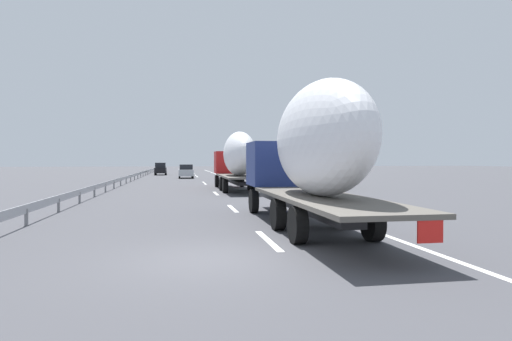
{
  "coord_description": "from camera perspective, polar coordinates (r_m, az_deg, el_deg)",
  "views": [
    {
      "loc": [
        -9.99,
        0.69,
        2.28
      ],
      "look_at": [
        20.01,
        -4.65,
        1.59
      ],
      "focal_mm": 30.17,
      "sensor_mm": 36.0,
      "label": 1
    }
  ],
  "objects": [
    {
      "name": "guardrail_median",
      "position": [
        53.29,
        -15.81,
        -0.59
      ],
      "size": [
        94.0,
        0.1,
        0.76
      ],
      "color": "#9EA0A5",
      "rests_on": "ground_plane"
    },
    {
      "name": "tree_1",
      "position": [
        97.18,
        -3.71,
        2.41
      ],
      "size": [
        3.35,
        3.35,
        6.72
      ],
      "color": "#472D19",
      "rests_on": "ground_plane"
    },
    {
      "name": "road_sign",
      "position": [
        48.13,
        -1.27,
        1.37
      ],
      "size": [
        0.1,
        0.9,
        3.42
      ],
      "color": "gray",
      "rests_on": "ground_plane"
    },
    {
      "name": "lane_stripe_0",
      "position": [
        12.46,
        1.63,
        -9.24
      ],
      "size": [
        3.2,
        0.2,
        0.01
      ],
      "primitive_type": "cube",
      "color": "white",
      "rests_on": "ground_plane"
    },
    {
      "name": "lane_stripe_7",
      "position": [
        84.16,
        -8.4,
        -0.27
      ],
      "size": [
        3.2,
        0.2,
        0.01
      ],
      "primitive_type": "cube",
      "color": "white",
      "rests_on": "ground_plane"
    },
    {
      "name": "tree_3",
      "position": [
        35.61,
        7.99,
        3.11
      ],
      "size": [
        3.81,
        3.81,
        5.37
      ],
      "color": "#472D19",
      "rests_on": "ground_plane"
    },
    {
      "name": "edge_line_right",
      "position": [
        55.39,
        -3.67,
        -1.07
      ],
      "size": [
        110.0,
        0.2,
        0.01
      ],
      "primitive_type": "cube",
      "color": "white",
      "rests_on": "ground_plane"
    },
    {
      "name": "car_silver_hatch",
      "position": [
        57.37,
        -9.27,
        -0.09
      ],
      "size": [
        4.57,
        1.91,
        1.81
      ],
      "color": "#ADB2B7",
      "rests_on": "ground_plane"
    },
    {
      "name": "truck_lead",
      "position": [
        32.71,
        -2.56,
        1.66
      ],
      "size": [
        12.7,
        2.55,
        4.4
      ],
      "color": "#B21919",
      "rests_on": "ground_plane"
    },
    {
      "name": "car_black_suv",
      "position": [
        71.16,
        -12.53,
        0.21
      ],
      "size": [
        4.54,
        1.84,
        1.98
      ],
      "color": "black",
      "rests_on": "ground_plane"
    },
    {
      "name": "lane_stripe_5",
      "position": [
        61.99,
        -7.79,
        -0.83
      ],
      "size": [
        3.2,
        0.2,
        0.01
      ],
      "primitive_type": "cube",
      "color": "white",
      "rests_on": "ground_plane"
    },
    {
      "name": "lane_stripe_2",
      "position": [
        30.15,
        -5.34,
        -3.05
      ],
      "size": [
        3.2,
        0.2,
        0.01
      ],
      "primitive_type": "cube",
      "color": "white",
      "rests_on": "ground_plane"
    },
    {
      "name": "lane_stripe_1",
      "position": [
        20.63,
        -3.12,
        -5.05
      ],
      "size": [
        3.2,
        0.2,
        0.01
      ],
      "primitive_type": "cube",
      "color": "white",
      "rests_on": "ground_plane"
    },
    {
      "name": "ground_plane",
      "position": [
        50.05,
        -9.3,
        -1.34
      ],
      "size": [
        260.0,
        260.0,
        0.0
      ],
      "primitive_type": "plane",
      "color": "#424247"
    },
    {
      "name": "tree_2",
      "position": [
        41.04,
        9.42,
        4.07
      ],
      "size": [
        2.52,
        2.52,
        6.72
      ],
      "color": "#472D19",
      "rests_on": "ground_plane"
    },
    {
      "name": "lane_stripe_4",
      "position": [
        45.47,
        -6.95,
        -1.59
      ],
      "size": [
        3.2,
        0.2,
        0.01
      ],
      "primitive_type": "cube",
      "color": "white",
      "rests_on": "ground_plane"
    },
    {
      "name": "lane_stripe_3",
      "position": [
        43.18,
        -6.78,
        -1.74
      ],
      "size": [
        3.2,
        0.2,
        0.01
      ],
      "primitive_type": "cube",
      "color": "white",
      "rests_on": "ground_plane"
    },
    {
      "name": "truck_trailing",
      "position": [
        14.43,
        7.2,
        2.7
      ],
      "size": [
        13.12,
        2.55,
        4.73
      ],
      "color": "navy",
      "rests_on": "ground_plane"
    },
    {
      "name": "lane_stripe_6",
      "position": [
        68.43,
        -8.01,
        -0.63
      ],
      "size": [
        3.2,
        0.2,
        0.01
      ],
      "primitive_type": "cube",
      "color": "white",
      "rests_on": "ground_plane"
    },
    {
      "name": "tree_0",
      "position": [
        90.15,
        -3.27,
        2.39
      ],
      "size": [
        3.37,
        3.37,
        6.15
      ],
      "color": "#472D19",
      "rests_on": "ground_plane"
    },
    {
      "name": "lane_stripe_8",
      "position": [
        78.53,
        -8.28,
        -0.39
      ],
      "size": [
        3.2,
        0.2,
        0.01
      ],
      "primitive_type": "cube",
      "color": "white",
      "rests_on": "ground_plane"
    }
  ]
}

